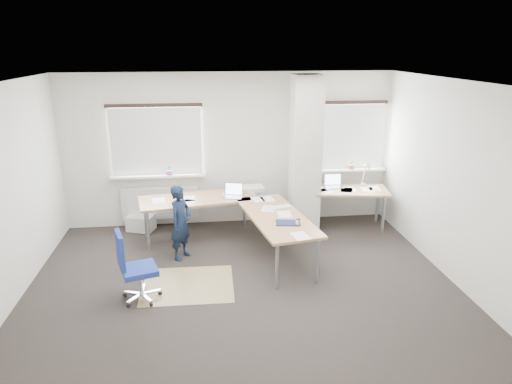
{
  "coord_description": "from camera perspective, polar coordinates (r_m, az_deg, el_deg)",
  "views": [
    {
      "loc": [
        -0.52,
        -5.72,
        3.23
      ],
      "look_at": [
        0.3,
        0.9,
        1.09
      ],
      "focal_mm": 32.0,
      "sensor_mm": 36.0,
      "label": 1
    }
  ],
  "objects": [
    {
      "name": "floor_mat",
      "position": [
        6.66,
        -8.49,
        -11.4
      ],
      "size": [
        1.3,
        1.11,
        0.01
      ],
      "primitive_type": "cube",
      "rotation": [
        0.0,
        0.0,
        -0.03
      ],
      "color": "#947F50",
      "rests_on": "ground"
    },
    {
      "name": "desk_main",
      "position": [
        7.51,
        -2.24,
        -1.95
      ],
      "size": [
        2.82,
        2.63,
        0.96
      ],
      "rotation": [
        0.0,
        0.0,
        0.17
      ],
      "color": "olive",
      "rests_on": "ground"
    },
    {
      "name": "room_shell",
      "position": [
        6.39,
        -0.55,
        4.39
      ],
      "size": [
        6.04,
        5.04,
        2.82
      ],
      "color": "beige",
      "rests_on": "ground"
    },
    {
      "name": "ground",
      "position": [
        6.59,
        -1.66,
        -11.55
      ],
      "size": [
        6.0,
        6.0,
        0.0
      ],
      "primitive_type": "plane",
      "color": "black",
      "rests_on": "ground"
    },
    {
      "name": "person",
      "position": [
        7.22,
        -9.4,
        -3.79
      ],
      "size": [
        0.48,
        0.52,
        1.2
      ],
      "primitive_type": "imported",
      "rotation": [
        0.0,
        0.0,
        1.0
      ],
      "color": "black",
      "rests_on": "ground"
    },
    {
      "name": "task_chair",
      "position": [
        6.31,
        -14.6,
        -10.74
      ],
      "size": [
        0.56,
        0.54,
        0.99
      ],
      "rotation": [
        0.0,
        0.0,
        0.3
      ],
      "color": "navy",
      "rests_on": "ground"
    },
    {
      "name": "white_crate",
      "position": [
        8.62,
        -14.18,
        -3.75
      ],
      "size": [
        0.55,
        0.46,
        0.28
      ],
      "primitive_type": "cube",
      "rotation": [
        0.0,
        0.0,
        -0.35
      ],
      "color": "white",
      "rests_on": "ground"
    },
    {
      "name": "desk_side",
      "position": [
        8.52,
        11.54,
        0.07
      ],
      "size": [
        1.49,
        0.91,
        1.22
      ],
      "rotation": [
        0.0,
        0.0,
        -0.15
      ],
      "color": "olive",
      "rests_on": "ground"
    }
  ]
}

